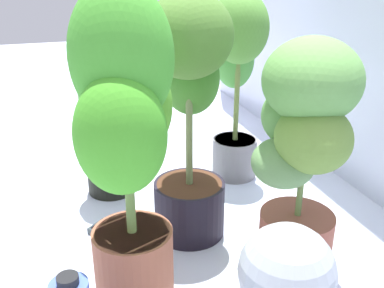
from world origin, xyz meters
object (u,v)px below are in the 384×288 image
at_px(potted_plant_back_left, 237,68).
at_px(potted_plant_front_right, 127,134).
at_px(potted_plant_back_right, 304,139).
at_px(floor_fan, 286,280).
at_px(potted_plant_center, 189,105).
at_px(hygrometer_box, 104,229).
at_px(potted_plant_front_left, 104,90).

relative_size(potted_plant_back_left, potted_plant_front_right, 0.91).
bearing_deg(potted_plant_back_right, floor_fan, -33.93).
bearing_deg(potted_plant_back_left, floor_fan, -16.63).
height_order(potted_plant_back_left, potted_plant_front_right, potted_plant_front_right).
bearing_deg(potted_plant_center, hygrometer_box, -102.99).
height_order(potted_plant_center, hygrometer_box, potted_plant_center).
relative_size(potted_plant_center, hygrometer_box, 7.10).
xyz_separation_m(potted_plant_center, potted_plant_front_right, (0.28, -0.25, 0.04)).
xyz_separation_m(potted_plant_back_right, hygrometer_box, (-0.36, -0.53, -0.41)).
xyz_separation_m(potted_plant_center, potted_plant_front_left, (-0.37, -0.22, -0.03)).
bearing_deg(potted_plant_front_right, potted_plant_back_left, 138.96).
distance_m(potted_plant_back_right, potted_plant_front_right, 0.49).
relative_size(potted_plant_back_right, potted_plant_front_left, 0.98).
bearing_deg(potted_plant_center, potted_plant_back_right, 39.41).
bearing_deg(potted_plant_front_right, potted_plant_back_right, 88.96).
xyz_separation_m(potted_plant_front_left, floor_fan, (0.97, 0.25, -0.18)).
bearing_deg(potted_plant_back_left, potted_plant_front_right, -41.04).
bearing_deg(floor_fan, potted_plant_back_left, -23.53).
height_order(potted_plant_front_left, potted_plant_front_right, potted_plant_front_right).
height_order(potted_plant_back_right, potted_plant_front_right, potted_plant_front_right).
relative_size(potted_plant_front_left, potted_plant_front_right, 0.85).
xyz_separation_m(potted_plant_center, hygrometer_box, (-0.07, -0.29, -0.44)).
bearing_deg(potted_plant_front_left, potted_plant_center, 31.11).
distance_m(hygrometer_box, floor_fan, 0.78).
xyz_separation_m(potted_plant_back_right, potted_plant_front_right, (-0.01, -0.48, 0.07)).
relative_size(potted_plant_back_right, hygrometer_box, 6.23).
bearing_deg(potted_plant_back_left, hygrometer_box, -63.90).
distance_m(potted_plant_back_right, potted_plant_front_left, 0.80).
bearing_deg(hygrometer_box, potted_plant_back_right, -163.89).
height_order(potted_plant_center, potted_plant_front_right, potted_plant_front_right).
height_order(potted_plant_center, potted_plant_front_left, potted_plant_center).
height_order(potted_plant_back_right, potted_plant_center, potted_plant_center).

